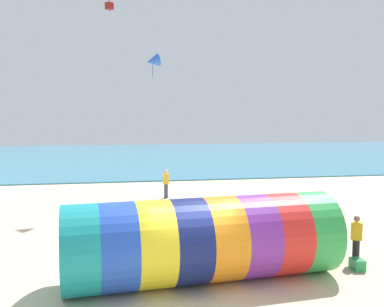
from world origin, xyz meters
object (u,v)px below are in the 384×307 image
object	(u,v)px
kite_red_box	(109,1)
bystander_near_water	(166,183)
cooler_box	(357,264)
giant_inflatable_tube	(204,240)
kite_blue_delta	(153,61)
kite_handler	(356,239)

from	to	relation	value
kite_red_box	bystander_near_water	bearing A→B (deg)	-51.87
kite_red_box	cooler_box	world-z (taller)	kite_red_box
giant_inflatable_tube	cooler_box	world-z (taller)	giant_inflatable_tube
giant_inflatable_tube	kite_blue_delta	distance (m)	16.84
kite_blue_delta	kite_red_box	bearing A→B (deg)	139.18
giant_inflatable_tube	kite_blue_delta	world-z (taller)	kite_blue_delta
kite_red_box	cooler_box	xyz separation A→B (m)	(8.17, -17.48, -12.59)
kite_handler	kite_red_box	xyz separation A→B (m)	(-8.47, 16.87, 11.92)
kite_handler	cooler_box	size ratio (longest dim) A/B	3.21
kite_red_box	cooler_box	bearing A→B (deg)	-64.95
kite_blue_delta	bystander_near_water	xyz separation A→B (m)	(0.60, -1.88, -7.63)
kite_blue_delta	cooler_box	bearing A→B (deg)	-70.15
cooler_box	kite_handler	bearing A→B (deg)	63.52
kite_handler	cooler_box	xyz separation A→B (m)	(-0.30, -0.61, -0.67)
giant_inflatable_tube	kite_blue_delta	bearing A→B (deg)	91.04
giant_inflatable_tube	kite_handler	world-z (taller)	giant_inflatable_tube
kite_blue_delta	bystander_near_water	size ratio (longest dim) A/B	0.89
bystander_near_water	kite_handler	bearing A→B (deg)	-67.81
kite_red_box	cooler_box	distance (m)	23.04
kite_handler	kite_blue_delta	distance (m)	17.43
giant_inflatable_tube	cooler_box	xyz separation A→B (m)	(5.19, 0.05, -1.12)
giant_inflatable_tube	kite_blue_delta	xyz separation A→B (m)	(-0.28, 15.20, 7.25)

